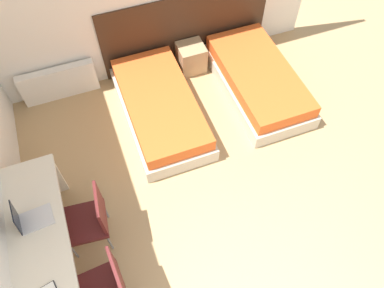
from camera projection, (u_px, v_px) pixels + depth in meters
name	position (u px, v px, depth m)	size (l,w,h in m)	color
headboard_panel	(186.00, 30.00, 5.47)	(2.54, 0.03, 1.14)	#382316
bed_near_window	(160.00, 108.00, 5.12)	(0.96, 1.90, 0.42)	beige
bed_near_door	(258.00, 80.00, 5.41)	(0.96, 1.90, 0.42)	beige
nightstand	(191.00, 57.00, 5.65)	(0.39, 0.37, 0.43)	tan
radiator	(59.00, 83.00, 5.30)	(1.07, 0.12, 0.51)	silver
desk	(46.00, 263.00, 3.54)	(0.55, 2.21, 0.76)	beige
chair_near_laptop	(91.00, 218.00, 3.93)	(0.50, 0.50, 0.89)	#511919
chair_near_notebook	(107.00, 285.00, 3.55)	(0.48, 0.48, 0.89)	#511919
laptop	(29.00, 219.00, 3.55)	(0.33, 0.26, 0.32)	silver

